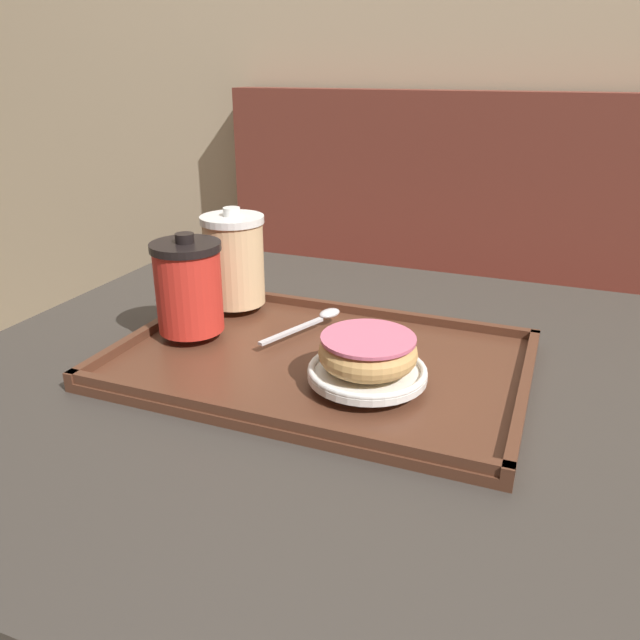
{
  "coord_description": "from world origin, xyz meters",
  "views": [
    {
      "loc": [
        0.27,
        -0.65,
        1.06
      ],
      "look_at": [
        0.01,
        0.0,
        0.77
      ],
      "focal_mm": 35.0,
      "sensor_mm": 36.0,
      "label": 1
    }
  ],
  "objects_px": {
    "donut_chocolate_glazed": "(368,351)",
    "spoon": "(319,318)",
    "coffee_cup_rear": "(234,259)",
    "coffee_cup_front": "(188,287)"
  },
  "relations": [
    {
      "from": "coffee_cup_front",
      "to": "coffee_cup_rear",
      "type": "relative_size",
      "value": 0.92
    },
    {
      "from": "donut_chocolate_glazed",
      "to": "spoon",
      "type": "distance_m",
      "value": 0.18
    },
    {
      "from": "spoon",
      "to": "coffee_cup_rear",
      "type": "bearing_deg",
      "value": 101.01
    },
    {
      "from": "donut_chocolate_glazed",
      "to": "spoon",
      "type": "bearing_deg",
      "value": 130.07
    },
    {
      "from": "donut_chocolate_glazed",
      "to": "spoon",
      "type": "relative_size",
      "value": 0.77
    },
    {
      "from": "coffee_cup_front",
      "to": "donut_chocolate_glazed",
      "type": "xyz_separation_m",
      "value": [
        0.26,
        -0.05,
        -0.03
      ]
    },
    {
      "from": "coffee_cup_rear",
      "to": "spoon",
      "type": "xyz_separation_m",
      "value": [
        0.14,
        -0.03,
        -0.06
      ]
    },
    {
      "from": "coffee_cup_front",
      "to": "spoon",
      "type": "bearing_deg",
      "value": 31.08
    },
    {
      "from": "coffee_cup_front",
      "to": "coffee_cup_rear",
      "type": "xyz_separation_m",
      "value": [
        0.0,
        0.11,
        0.01
      ]
    },
    {
      "from": "donut_chocolate_glazed",
      "to": "coffee_cup_rear",
      "type": "bearing_deg",
      "value": 148.06
    }
  ]
}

